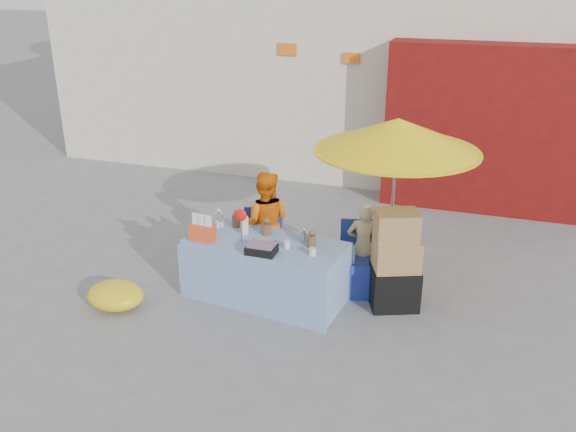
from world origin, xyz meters
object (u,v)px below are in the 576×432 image
(vendor_beige, at_px, (363,246))
(box_stack, at_px, (395,264))
(umbrella, at_px, (397,136))
(market_table, at_px, (266,269))
(chair_left, at_px, (262,257))
(vendor_orange, at_px, (265,223))
(chair_right, at_px, (359,272))

(vendor_beige, height_order, box_stack, box_stack)
(vendor_beige, distance_m, umbrella, 1.39)
(market_table, bearing_deg, chair_left, 123.51)
(chair_left, distance_m, box_stack, 1.74)
(box_stack, bearing_deg, vendor_beige, 141.68)
(vendor_orange, bearing_deg, vendor_beige, 167.11)
(chair_right, height_order, vendor_beige, vendor_beige)
(chair_right, height_order, box_stack, box_stack)
(market_table, xyz_separation_m, box_stack, (1.47, 0.26, 0.17))
(vendor_orange, relative_size, umbrella, 0.64)
(vendor_orange, height_order, box_stack, vendor_orange)
(market_table, xyz_separation_m, vendor_beige, (1.02, 0.61, 0.17))
(market_table, relative_size, chair_left, 2.32)
(chair_left, height_order, chair_right, same)
(chair_left, bearing_deg, vendor_beige, -6.76)
(chair_left, relative_size, vendor_beige, 0.78)
(chair_left, height_order, umbrella, umbrella)
(vendor_orange, bearing_deg, umbrella, 172.64)
(chair_right, xyz_separation_m, umbrella, (0.30, 0.28, 1.64))
(vendor_orange, height_order, vendor_beige, vendor_orange)
(vendor_orange, height_order, umbrella, umbrella)
(chair_left, bearing_deg, vendor_orange, 75.62)
(vendor_orange, distance_m, box_stack, 1.74)
(vendor_orange, bearing_deg, chair_right, 160.95)
(box_stack, bearing_deg, umbrella, 106.28)
(box_stack, bearing_deg, market_table, -169.94)
(market_table, relative_size, vendor_beige, 1.82)
(vendor_orange, xyz_separation_m, umbrella, (1.55, 0.15, 1.22))
(chair_right, bearing_deg, vendor_beige, 75.62)
(vendor_beige, distance_m, box_stack, 0.57)
(chair_left, bearing_deg, box_stack, -20.22)
(market_table, xyz_separation_m, chair_left, (-0.23, 0.48, -0.11))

